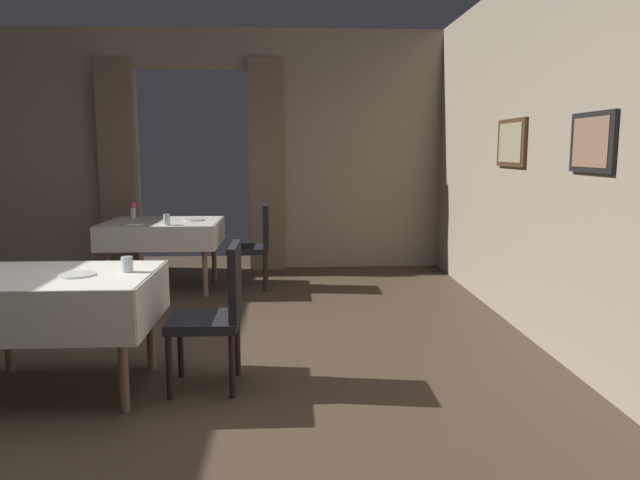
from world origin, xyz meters
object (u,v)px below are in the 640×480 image
(chair_far_right, at_px, (255,242))
(glass_mid_b, at_px, (127,264))
(dining_table_far, at_px, (163,230))
(plate_far_d, at_px, (194,220))
(flower_vase_far, at_px, (133,210))
(plate_far_b, at_px, (134,224))
(plate_mid_a, at_px, (77,275))
(dining_table_mid, at_px, (57,292))
(chair_mid_right, at_px, (217,309))
(glass_far_c, at_px, (167,220))

(chair_far_right, bearing_deg, glass_mid_b, -103.15)
(dining_table_far, relative_size, plate_far_d, 5.65)
(flower_vase_far, bearing_deg, plate_far_b, -75.51)
(plate_mid_a, bearing_deg, chair_far_right, 72.05)
(dining_table_mid, relative_size, flower_vase_far, 6.36)
(dining_table_mid, xyz_separation_m, chair_far_right, (1.07, 2.81, -0.12))
(chair_mid_right, relative_size, flower_vase_far, 4.93)
(plate_far_b, bearing_deg, glass_mid_b, -76.59)
(flower_vase_far, xyz_separation_m, glass_far_c, (0.49, -0.60, -0.04))
(chair_far_right, bearing_deg, plate_far_d, 175.83)
(dining_table_mid, xyz_separation_m, chair_mid_right, (0.98, 0.01, -0.12))
(dining_table_mid, relative_size, dining_table_far, 0.98)
(dining_table_far, distance_m, plate_far_b, 0.38)
(dining_table_far, bearing_deg, plate_mid_a, -88.53)
(plate_far_b, distance_m, plate_far_d, 0.66)
(dining_table_mid, relative_size, plate_far_b, 6.09)
(chair_mid_right, bearing_deg, glass_far_c, 107.96)
(plate_far_b, bearing_deg, dining_table_mid, -86.20)
(dining_table_far, distance_m, flower_vase_far, 0.49)
(glass_mid_b, distance_m, plate_far_d, 2.81)
(dining_table_mid, relative_size, chair_far_right, 1.29)
(plate_mid_a, bearing_deg, dining_table_mid, 162.62)
(flower_vase_far, xyz_separation_m, plate_far_b, (0.13, -0.52, -0.10))
(plate_far_d, bearing_deg, glass_mid_b, -89.55)
(dining_table_far, xyz_separation_m, plate_far_b, (-0.24, -0.27, 0.10))
(dining_table_far, bearing_deg, flower_vase_far, 146.42)
(chair_mid_right, height_order, plate_far_b, chair_mid_right)
(glass_mid_b, distance_m, glass_far_c, 2.42)
(dining_table_far, height_order, glass_far_c, glass_far_c)
(plate_mid_a, height_order, plate_far_d, same)
(glass_mid_b, distance_m, flower_vase_far, 3.09)
(dining_table_far, distance_m, plate_far_d, 0.35)
(dining_table_mid, relative_size, chair_mid_right, 1.29)
(dining_table_mid, height_order, plate_far_b, plate_far_b)
(chair_far_right, xyz_separation_m, plate_far_b, (-1.24, -0.27, 0.24))
(chair_mid_right, relative_size, chair_far_right, 1.00)
(chair_far_right, distance_m, plate_mid_a, 3.01)
(chair_far_right, distance_m, plate_far_d, 0.71)
(chair_mid_right, xyz_separation_m, plate_mid_a, (-0.84, -0.05, 0.24))
(dining_table_far, height_order, chair_mid_right, chair_mid_right)
(plate_mid_a, xyz_separation_m, glass_mid_b, (0.28, 0.10, 0.04))
(plate_mid_a, xyz_separation_m, plate_far_d, (0.26, 2.91, 0.00))
(glass_mid_b, bearing_deg, glass_far_c, 95.61)
(plate_mid_a, bearing_deg, chair_mid_right, 3.47)
(dining_table_mid, distance_m, plate_far_d, 2.89)
(plate_mid_a, height_order, flower_vase_far, flower_vase_far)
(chair_mid_right, distance_m, chair_far_right, 2.81)
(plate_far_d, bearing_deg, plate_mid_a, -95.10)
(plate_mid_a, bearing_deg, flower_vase_far, 98.17)
(plate_mid_a, xyz_separation_m, flower_vase_far, (-0.45, 3.10, 0.10))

